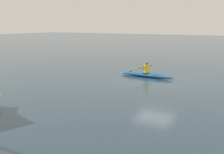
% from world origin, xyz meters
% --- Properties ---
extents(ground_plane, '(160.00, 160.00, 0.00)m').
position_xyz_m(ground_plane, '(0.00, 0.00, 0.00)').
color(ground_plane, '#283D4C').
extents(kayak, '(4.33, 1.06, 0.31)m').
position_xyz_m(kayak, '(1.33, -1.41, 0.16)').
color(kayak, '#1959A5').
rests_on(kayak, ground).
extents(kayaker, '(0.51, 2.46, 0.78)m').
position_xyz_m(kayaker, '(1.29, -1.41, 0.64)').
color(kayaker, yellow).
rests_on(kayaker, kayak).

